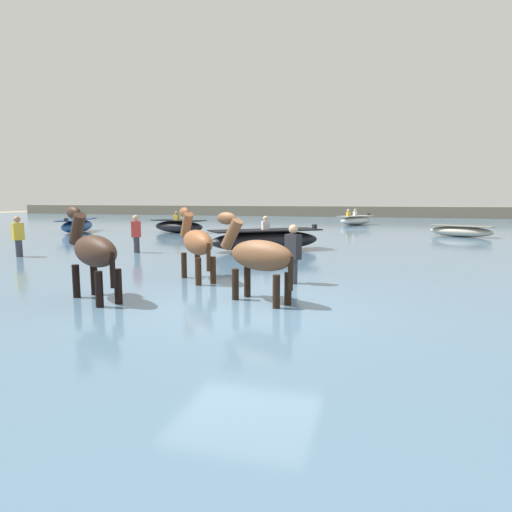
{
  "coord_description": "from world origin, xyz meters",
  "views": [
    {
      "loc": [
        2.18,
        -7.07,
        2.17
      ],
      "look_at": [
        -0.53,
        2.5,
        0.85
      ],
      "focal_mm": 30.25,
      "sensor_mm": 36.0,
      "label": 1
    }
  ],
  "objects_px": {
    "boat_mid_outer": "(356,220)",
    "person_wading_mid": "(293,260)",
    "horse_lead_chestnut": "(196,244)",
    "horse_trailing_bay": "(258,258)",
    "boat_mid_channel": "(461,231)",
    "person_wading_close": "(136,237)",
    "boat_near_starboard": "(265,240)",
    "boat_far_offshore": "(178,226)",
    "person_onlooker_left": "(18,240)",
    "boat_distant_west": "(77,226)",
    "horse_flank_dark_bay": "(93,253)"
  },
  "relations": [
    {
      "from": "boat_mid_channel",
      "to": "boat_mid_outer",
      "type": "height_order",
      "value": "boat_mid_outer"
    },
    {
      "from": "boat_distant_west",
      "to": "boat_mid_outer",
      "type": "height_order",
      "value": "boat_distant_west"
    },
    {
      "from": "horse_trailing_bay",
      "to": "boat_distant_west",
      "type": "distance_m",
      "value": 18.73
    },
    {
      "from": "person_onlooker_left",
      "to": "boat_mid_channel",
      "type": "bearing_deg",
      "value": 38.42
    },
    {
      "from": "boat_near_starboard",
      "to": "person_onlooker_left",
      "type": "xyz_separation_m",
      "value": [
        -7.12,
        -3.69,
        0.14
      ]
    },
    {
      "from": "person_wading_mid",
      "to": "boat_mid_channel",
      "type": "bearing_deg",
      "value": 67.71
    },
    {
      "from": "boat_mid_outer",
      "to": "person_onlooker_left",
      "type": "distance_m",
      "value": 22.06
    },
    {
      "from": "boat_far_offshore",
      "to": "person_wading_mid",
      "type": "relative_size",
      "value": 2.01
    },
    {
      "from": "horse_flank_dark_bay",
      "to": "boat_mid_outer",
      "type": "xyz_separation_m",
      "value": [
        3.4,
        24.37,
        -0.52
      ]
    },
    {
      "from": "boat_far_offshore",
      "to": "person_onlooker_left",
      "type": "height_order",
      "value": "person_onlooker_left"
    },
    {
      "from": "boat_mid_outer",
      "to": "person_wading_mid",
      "type": "bearing_deg",
      "value": -90.6
    },
    {
      "from": "horse_trailing_bay",
      "to": "boat_mid_outer",
      "type": "relative_size",
      "value": 0.61
    },
    {
      "from": "boat_distant_west",
      "to": "person_wading_mid",
      "type": "relative_size",
      "value": 2.53
    },
    {
      "from": "boat_near_starboard",
      "to": "boat_mid_outer",
      "type": "xyz_separation_m",
      "value": [
        2.3,
        16.27,
        -0.05
      ]
    },
    {
      "from": "horse_trailing_bay",
      "to": "horse_flank_dark_bay",
      "type": "xyz_separation_m",
      "value": [
        -2.88,
        -0.68,
        0.06
      ]
    },
    {
      "from": "boat_mid_channel",
      "to": "horse_lead_chestnut",
      "type": "bearing_deg",
      "value": -119.2
    },
    {
      "from": "horse_flank_dark_bay",
      "to": "boat_mid_outer",
      "type": "distance_m",
      "value": 24.61
    },
    {
      "from": "horse_trailing_bay",
      "to": "boat_mid_channel",
      "type": "distance_m",
      "value": 16.55
    },
    {
      "from": "boat_mid_channel",
      "to": "boat_near_starboard",
      "type": "xyz_separation_m",
      "value": [
        -7.67,
        -8.04,
        0.11
      ]
    },
    {
      "from": "horse_lead_chestnut",
      "to": "boat_mid_channel",
      "type": "bearing_deg",
      "value": 60.8
    },
    {
      "from": "horse_flank_dark_bay",
      "to": "horse_trailing_bay",
      "type": "bearing_deg",
      "value": 13.28
    },
    {
      "from": "horse_trailing_bay",
      "to": "boat_distant_west",
      "type": "bearing_deg",
      "value": 137.32
    },
    {
      "from": "boat_mid_outer",
      "to": "boat_distant_west",
      "type": "bearing_deg",
      "value": -142.41
    },
    {
      "from": "boat_far_offshore",
      "to": "person_wading_mid",
      "type": "xyz_separation_m",
      "value": [
        8.65,
        -12.21,
        0.17
      ]
    },
    {
      "from": "horse_flank_dark_bay",
      "to": "boat_distant_west",
      "type": "distance_m",
      "value": 17.25
    },
    {
      "from": "person_wading_close",
      "to": "boat_mid_outer",
      "type": "bearing_deg",
      "value": 70.45
    },
    {
      "from": "boat_near_starboard",
      "to": "horse_trailing_bay",
      "type": "bearing_deg",
      "value": -76.45
    },
    {
      "from": "person_wading_close",
      "to": "person_wading_mid",
      "type": "relative_size",
      "value": 1.0
    },
    {
      "from": "boat_distant_west",
      "to": "person_wading_mid",
      "type": "xyz_separation_m",
      "value": [
        14.05,
        -10.89,
        0.16
      ]
    },
    {
      "from": "boat_near_starboard",
      "to": "person_onlooker_left",
      "type": "distance_m",
      "value": 8.01
    },
    {
      "from": "horse_lead_chestnut",
      "to": "person_wading_mid",
      "type": "distance_m",
      "value": 2.19
    },
    {
      "from": "boat_mid_channel",
      "to": "person_wading_mid",
      "type": "height_order",
      "value": "person_wading_mid"
    },
    {
      "from": "horse_lead_chestnut",
      "to": "boat_near_starboard",
      "type": "bearing_deg",
      "value": 89.2
    },
    {
      "from": "person_wading_close",
      "to": "horse_trailing_bay",
      "type": "bearing_deg",
      "value": -44.02
    },
    {
      "from": "boat_near_starboard",
      "to": "person_wading_close",
      "type": "height_order",
      "value": "person_wading_close"
    },
    {
      "from": "horse_flank_dark_bay",
      "to": "person_wading_mid",
      "type": "xyz_separation_m",
      "value": [
        3.17,
        2.48,
        -0.33
      ]
    },
    {
      "from": "horse_trailing_bay",
      "to": "person_wading_close",
      "type": "distance_m",
      "value": 8.18
    },
    {
      "from": "person_wading_mid",
      "to": "boat_near_starboard",
      "type": "bearing_deg",
      "value": 110.25
    },
    {
      "from": "boat_far_offshore",
      "to": "boat_mid_outer",
      "type": "relative_size",
      "value": 1.04
    },
    {
      "from": "boat_mid_channel",
      "to": "boat_near_starboard",
      "type": "distance_m",
      "value": 11.12
    },
    {
      "from": "boat_mid_outer",
      "to": "boat_mid_channel",
      "type": "bearing_deg",
      "value": -56.86
    },
    {
      "from": "boat_mid_channel",
      "to": "person_wading_close",
      "type": "bearing_deg",
      "value": -140.25
    },
    {
      "from": "horse_lead_chestnut",
      "to": "person_wading_mid",
      "type": "xyz_separation_m",
      "value": [
        2.16,
        0.21,
        -0.3
      ]
    },
    {
      "from": "horse_lead_chestnut",
      "to": "horse_flank_dark_bay",
      "type": "bearing_deg",
      "value": -114.04
    },
    {
      "from": "horse_lead_chestnut",
      "to": "horse_trailing_bay",
      "type": "relative_size",
      "value": 1.02
    },
    {
      "from": "boat_far_offshore",
      "to": "boat_mid_outer",
      "type": "xyz_separation_m",
      "value": [
        8.88,
        9.68,
        -0.02
      ]
    },
    {
      "from": "horse_flank_dark_bay",
      "to": "person_wading_close",
      "type": "bearing_deg",
      "value": 115.22
    },
    {
      "from": "person_onlooker_left",
      "to": "person_wading_mid",
      "type": "distance_m",
      "value": 9.39
    },
    {
      "from": "horse_trailing_bay",
      "to": "boat_mid_channel",
      "type": "relative_size",
      "value": 0.64
    },
    {
      "from": "boat_mid_outer",
      "to": "person_wading_mid",
      "type": "height_order",
      "value": "person_wading_mid"
    }
  ]
}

